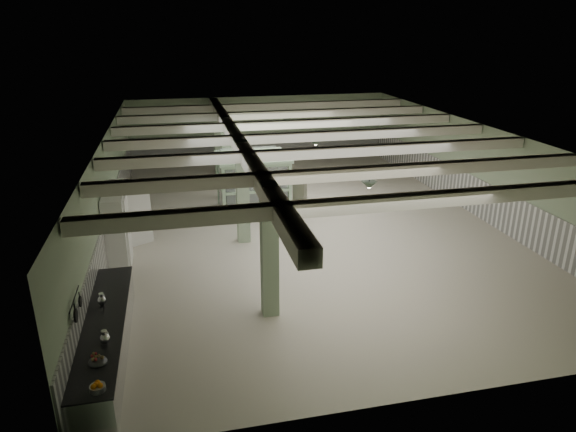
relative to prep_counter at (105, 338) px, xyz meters
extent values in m
plane|color=beige|center=(6.54, 7.00, -0.46)|extent=(20.00, 20.00, 0.00)
cube|color=beige|center=(6.54, 7.00, 3.14)|extent=(14.00, 20.00, 0.02)
cube|color=#9FB490|center=(6.54, 17.00, 1.34)|extent=(14.00, 0.02, 3.60)
cube|color=#9FB490|center=(6.54, -3.00, 1.34)|extent=(14.00, 0.02, 3.60)
cube|color=#9FB490|center=(-0.46, 7.00, 1.34)|extent=(0.02, 20.00, 3.60)
cube|color=#9FB490|center=(13.54, 7.00, 1.34)|extent=(0.02, 20.00, 3.60)
cube|color=white|center=(-0.43, 7.00, 0.29)|extent=(0.05, 19.90, 1.50)
cube|color=white|center=(13.52, 7.00, 0.29)|extent=(0.05, 19.90, 1.50)
cube|color=white|center=(6.54, 16.98, 0.29)|extent=(13.90, 0.05, 1.50)
cube|color=silver|center=(4.04, 7.00, 2.92)|extent=(0.45, 19.90, 0.40)
cube|color=silver|center=(6.54, -0.50, 2.96)|extent=(13.90, 0.35, 0.32)
cube|color=silver|center=(6.54, 2.00, 2.96)|extent=(13.90, 0.35, 0.32)
cube|color=silver|center=(6.54, 4.50, 2.96)|extent=(13.90, 0.35, 0.32)
cube|color=silver|center=(6.54, 7.00, 2.96)|extent=(13.90, 0.35, 0.32)
cube|color=silver|center=(6.54, 9.50, 2.96)|extent=(13.90, 0.35, 0.32)
cube|color=silver|center=(6.54, 12.00, 2.96)|extent=(13.90, 0.35, 0.32)
cube|color=silver|center=(6.54, 14.50, 2.96)|extent=(13.90, 0.35, 0.32)
cube|color=#9CB592|center=(4.04, 1.00, 1.34)|extent=(0.42, 0.42, 3.60)
cube|color=#9CB592|center=(4.04, 6.00, 1.34)|extent=(0.42, 0.42, 3.60)
cube|color=#9CB592|center=(4.04, 11.00, 1.34)|extent=(0.42, 0.42, 3.60)
cube|color=#9CB592|center=(4.04, 15.00, 1.34)|extent=(0.42, 0.42, 3.60)
cylinder|color=black|center=(-0.39, -0.60, 1.39)|extent=(0.02, 1.20, 0.02)
cone|color=#314232|center=(7.04, 2.00, 2.59)|extent=(0.44, 0.44, 0.22)
cone|color=#314232|center=(7.04, 7.50, 2.59)|extent=(0.44, 0.44, 0.22)
cone|color=#314232|center=(7.04, 12.50, 2.59)|extent=(0.44, 0.44, 0.22)
cube|color=silver|center=(0.00, 0.00, -0.02)|extent=(0.92, 5.47, 0.88)
cube|color=black|center=(0.00, 0.00, 0.43)|extent=(0.96, 5.51, 0.04)
cylinder|color=#B2B2B7|center=(0.18, -2.46, 0.49)|extent=(0.35, 0.35, 0.10)
cylinder|color=black|center=(-0.34, -0.91, 1.17)|extent=(0.04, 0.29, 0.29)
cylinder|color=black|center=(-0.34, -0.32, 1.17)|extent=(0.03, 0.24, 0.24)
cube|color=white|center=(-0.11, 5.69, 0.71)|extent=(0.64, 2.56, 2.34)
cube|color=white|center=(0.24, 5.11, 0.71)|extent=(0.06, 0.96, 2.24)
cube|color=white|center=(0.36, 6.39, 0.71)|extent=(0.86, 0.53, 2.24)
cube|color=silver|center=(0.28, 5.11, 0.71)|extent=(0.02, 0.05, 0.30)
cube|color=silver|center=(0.28, 6.28, 0.71)|extent=(0.02, 0.05, 0.30)
cube|color=#A1C39C|center=(3.59, 8.09, 0.63)|extent=(0.12, 0.12, 2.17)
cube|color=#A1C39C|center=(3.58, 10.26, 0.63)|extent=(0.12, 0.12, 2.17)
cube|color=#A1C39C|center=(6.20, 8.11, 0.63)|extent=(0.12, 0.12, 2.17)
cube|color=#A1C39C|center=(6.19, 10.28, 0.63)|extent=(0.12, 0.12, 2.17)
cube|color=#A1C39C|center=(4.89, 9.19, 1.77)|extent=(2.87, 2.44, 0.12)
cube|color=silver|center=(4.89, 8.10, 0.09)|extent=(2.41, 0.07, 1.05)
cube|color=silver|center=(4.89, 8.10, 1.32)|extent=(2.41, 0.07, 1.22)
cube|color=silver|center=(4.88, 10.27, 0.09)|extent=(2.41, 0.07, 1.05)
cube|color=silver|center=(4.88, 10.27, 1.32)|extent=(2.41, 0.07, 1.22)
cube|color=silver|center=(3.58, 9.18, 0.09)|extent=(0.07, 1.97, 1.05)
cube|color=silver|center=(3.58, 9.18, 1.32)|extent=(0.07, 1.97, 1.22)
cube|color=silver|center=(6.19, 9.19, 0.09)|extent=(0.07, 1.97, 1.05)
cube|color=silver|center=(6.19, 9.19, 1.32)|extent=(0.07, 1.97, 1.22)
cube|color=#5F6151|center=(6.72, 8.61, 0.29)|extent=(0.72, 0.82, 1.49)
camera|label=1|loc=(1.90, -10.72, 6.72)|focal=32.00mm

